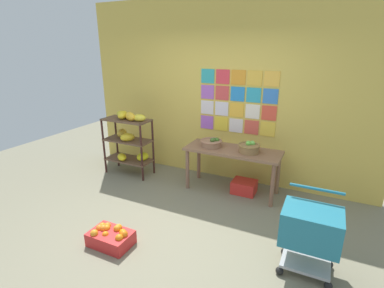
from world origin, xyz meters
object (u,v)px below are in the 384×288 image
at_px(display_table, 233,155).
at_px(fruit_basket_centre, 249,148).
at_px(fruit_basket_left, 211,143).
at_px(orange_crate_foreground, 111,237).
at_px(banana_shelf_unit, 128,136).
at_px(produce_crate_under_table, 244,187).
at_px(shopping_cart, 311,229).

relative_size(display_table, fruit_basket_centre, 4.52).
relative_size(fruit_basket_left, orange_crate_foreground, 0.70).
xyz_separation_m(display_table, fruit_basket_centre, (0.26, -0.03, 0.18)).
bearing_deg(banana_shelf_unit, fruit_basket_left, 4.80).
distance_m(banana_shelf_unit, fruit_basket_centre, 2.15).
bearing_deg(banana_shelf_unit, orange_crate_foreground, -59.31).
bearing_deg(fruit_basket_left, produce_crate_under_table, 3.55).
bearing_deg(produce_crate_under_table, banana_shelf_unit, -175.53).
xyz_separation_m(banana_shelf_unit, orange_crate_foreground, (1.04, -1.76, -0.61)).
distance_m(fruit_basket_centre, orange_crate_foreground, 2.27).
xyz_separation_m(fruit_basket_centre, fruit_basket_left, (-0.61, 0.02, -0.01)).
bearing_deg(banana_shelf_unit, display_table, 4.13).
bearing_deg(produce_crate_under_table, fruit_basket_left, -176.45).
distance_m(banana_shelf_unit, shopping_cart, 3.37).
bearing_deg(fruit_basket_left, orange_crate_foreground, -104.45).
bearing_deg(orange_crate_foreground, fruit_basket_left, 75.55).
bearing_deg(fruit_basket_centre, shopping_cart, -53.40).
xyz_separation_m(banana_shelf_unit, shopping_cart, (3.13, -1.23, -0.21)).
height_order(fruit_basket_left, shopping_cart, fruit_basket_left).
bearing_deg(orange_crate_foreground, banana_shelf_unit, 120.69).
relative_size(fruit_basket_centre, fruit_basket_left, 0.94).
height_order(banana_shelf_unit, shopping_cart, banana_shelf_unit).
distance_m(banana_shelf_unit, display_table, 1.89).
xyz_separation_m(fruit_basket_centre, produce_crate_under_table, (-0.05, 0.05, -0.68)).
bearing_deg(fruit_basket_left, banana_shelf_unit, -175.20).
height_order(fruit_basket_centre, shopping_cart, fruit_basket_centre).
bearing_deg(fruit_basket_left, fruit_basket_centre, -1.68).
xyz_separation_m(banana_shelf_unit, produce_crate_under_table, (2.09, 0.16, -0.61)).
relative_size(display_table, shopping_cart, 1.74).
bearing_deg(orange_crate_foreground, display_table, 66.08).
distance_m(display_table, fruit_basket_left, 0.39).
relative_size(banana_shelf_unit, produce_crate_under_table, 3.15).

